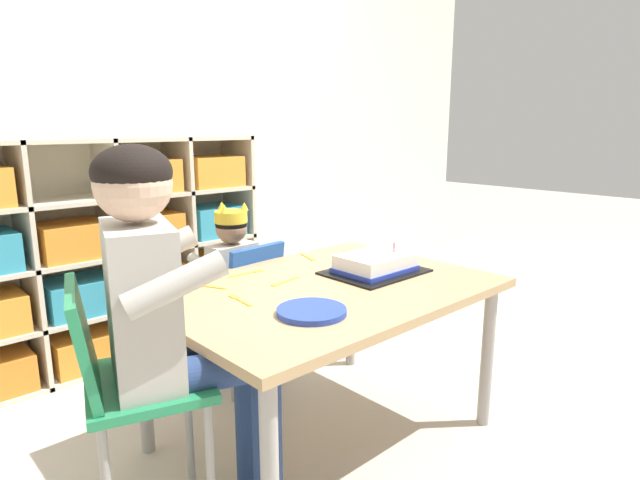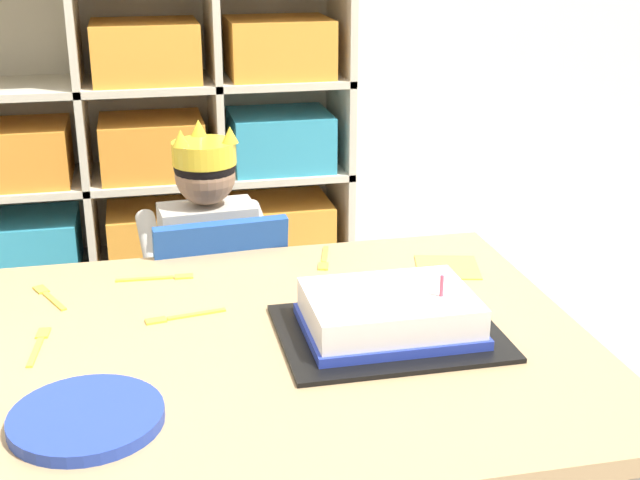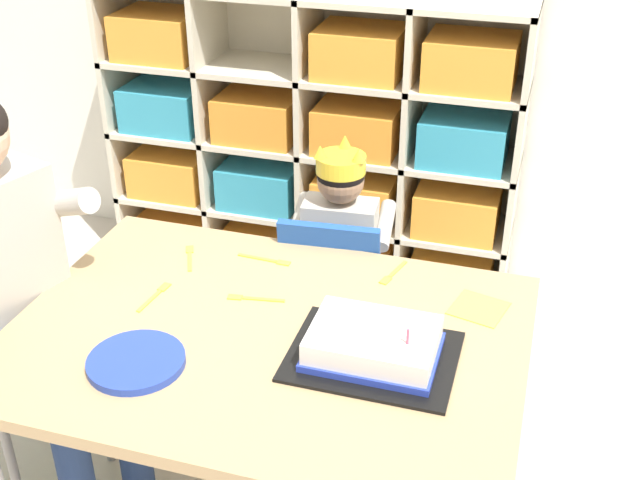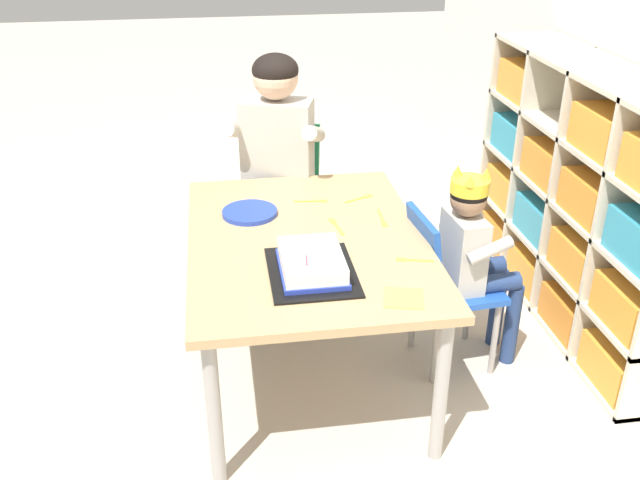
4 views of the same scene
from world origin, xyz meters
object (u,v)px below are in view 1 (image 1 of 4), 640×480
(child_with_crown, at_px, (227,272))
(paper_plate_stack, at_px, (312,311))
(classroom_chair_adult_side, at_px, (127,383))
(fork_at_table_front_edge, at_px, (248,273))
(fork_by_napkin, at_px, (284,282))
(classroom_chair_blue, at_px, (244,305))
(fork_scattered_mid_table, at_px, (239,300))
(fork_near_child_seat, at_px, (308,257))
(birthday_cake_on_tray, at_px, (375,265))
(activity_table, at_px, (323,301))
(adult_helper_seated, at_px, (168,301))
(fork_beside_plate_stack, at_px, (208,286))

(child_with_crown, relative_size, paper_plate_stack, 3.91)
(child_with_crown, xyz_separation_m, classroom_chair_adult_side, (-0.73, -0.65, -0.03))
(classroom_chair_adult_side, bearing_deg, fork_at_table_front_edge, -44.72)
(fork_by_napkin, height_order, fork_at_table_front_edge, same)
(classroom_chair_blue, height_order, fork_scattered_mid_table, classroom_chair_blue)
(classroom_chair_blue, height_order, child_with_crown, child_with_crown)
(fork_by_napkin, bearing_deg, child_with_crown, 71.26)
(fork_near_child_seat, bearing_deg, birthday_cake_on_tray, -158.99)
(birthday_cake_on_tray, relative_size, fork_near_child_seat, 2.86)
(activity_table, xyz_separation_m, fork_by_napkin, (-0.08, 0.12, 0.06))
(activity_table, height_order, adult_helper_seated, adult_helper_seated)
(paper_plate_stack, bearing_deg, classroom_chair_blue, 71.28)
(classroom_chair_blue, height_order, fork_at_table_front_edge, classroom_chair_blue)
(classroom_chair_blue, relative_size, fork_scattered_mid_table, 4.90)
(child_with_crown, bearing_deg, fork_near_child_seat, 120.13)
(classroom_chair_adult_side, relative_size, fork_scattered_mid_table, 5.62)
(classroom_chair_blue, xyz_separation_m, fork_near_child_seat, (0.20, -0.19, 0.21))
(classroom_chair_adult_side, bearing_deg, fork_near_child_seat, -52.01)
(fork_beside_plate_stack, xyz_separation_m, fork_at_table_front_edge, (0.20, 0.04, -0.00))
(classroom_chair_blue, distance_m, fork_by_napkin, 0.46)
(adult_helper_seated, distance_m, paper_plate_stack, 0.42)
(fork_scattered_mid_table, bearing_deg, fork_at_table_front_edge, 145.07)
(child_with_crown, distance_m, fork_beside_plate_stack, 0.49)
(activity_table, xyz_separation_m, adult_helper_seated, (-0.61, -0.06, 0.15))
(fork_by_napkin, distance_m, fork_at_table_front_edge, 0.18)
(activity_table, xyz_separation_m, paper_plate_stack, (-0.22, -0.19, 0.07))
(activity_table, xyz_separation_m, fork_scattered_mid_table, (-0.31, 0.07, 0.06))
(paper_plate_stack, bearing_deg, classroom_chair_adult_side, 161.30)
(birthday_cake_on_tray, bearing_deg, fork_near_child_seat, 95.38)
(activity_table, distance_m, classroom_chair_adult_side, 0.72)
(classroom_chair_blue, xyz_separation_m, fork_at_table_front_edge, (-0.12, -0.22, 0.21))
(birthday_cake_on_tray, distance_m, fork_scattered_mid_table, 0.57)
(classroom_chair_adult_side, xyz_separation_m, birthday_cake_on_tray, (0.97, 0.00, 0.14))
(fork_scattered_mid_table, bearing_deg, fork_beside_plate_stack, -174.51)
(activity_table, bearing_deg, fork_near_child_seat, 56.04)
(fork_at_table_front_edge, bearing_deg, child_with_crown, -106.11)
(adult_helper_seated, height_order, fork_scattered_mid_table, adult_helper_seated)
(classroom_chair_blue, bearing_deg, child_with_crown, -90.46)
(child_with_crown, distance_m, adult_helper_seated, 0.94)
(paper_plate_stack, bearing_deg, fork_near_child_seat, 49.25)
(classroom_chair_blue, relative_size, classroom_chair_adult_side, 0.87)
(fork_near_child_seat, height_order, fork_by_napkin, same)
(birthday_cake_on_tray, relative_size, paper_plate_stack, 1.72)
(fork_near_child_seat, relative_size, fork_by_napkin, 0.90)
(classroom_chair_blue, relative_size, fork_beside_plate_stack, 5.33)
(birthday_cake_on_tray, bearing_deg, fork_beside_plate_stack, 153.72)
(child_with_crown, relative_size, fork_by_napkin, 5.83)
(fork_beside_plate_stack, relative_size, fork_scattered_mid_table, 0.92)
(classroom_chair_blue, distance_m, paper_plate_stack, 0.78)
(fork_beside_plate_stack, bearing_deg, paper_plate_stack, -14.42)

